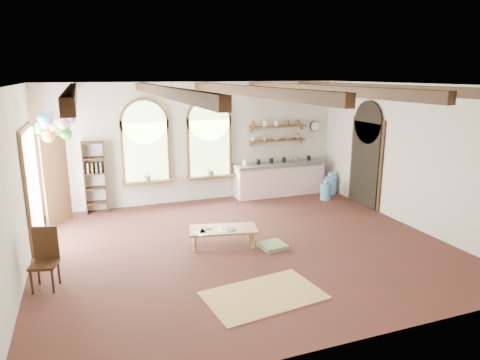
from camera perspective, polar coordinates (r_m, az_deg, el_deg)
name	(u,v)px	position (r m, az deg, el deg)	size (l,w,h in m)	color
floor	(244,246)	(8.80, 0.52, -8.74)	(8.00, 8.00, 0.00)	#4F2420
ceiling_beams	(244,90)	(8.12, 0.57, 11.87)	(6.20, 6.80, 0.18)	#392612
window_left	(146,145)	(11.25, -12.47, 4.62)	(1.30, 0.28, 2.20)	brown
window_right	(209,141)	(11.60, -4.10, 5.18)	(1.30, 0.28, 2.20)	brown
left_doorway	(32,187)	(9.71, -25.96, -0.85)	(0.10, 1.90, 2.50)	brown
right_doorway	(365,165)	(11.60, 16.35, 1.98)	(0.10, 1.30, 2.40)	black
kitchen_counter	(279,179)	(12.32, 5.25, 0.20)	(2.68, 0.62, 0.94)	#F5D0D5
wall_shelf_lower	(277,141)	(12.27, 5.00, 5.26)	(1.70, 0.24, 0.04)	brown
wall_shelf_upper	(278,127)	(12.22, 5.04, 7.12)	(1.70, 0.24, 0.04)	brown
wall_clock	(315,126)	(12.87, 9.98, 7.08)	(0.32, 0.32, 0.04)	black
bookshelf	(95,177)	(11.19, -18.79, 0.32)	(0.53, 0.32, 1.80)	#392612
coffee_table	(223,230)	(8.66, -2.25, -6.73)	(1.44, 0.89, 0.38)	#AD7F4F
side_chair	(45,271)	(7.75, -24.51, -11.03)	(0.48, 0.48, 1.00)	#392612
floor_mat	(264,295)	(6.99, 3.19, -15.09)	(1.81, 1.12, 0.02)	tan
floor_cushion	(273,246)	(8.71, 4.38, -8.73)	(0.48, 0.48, 0.08)	gray
water_jug_a	(331,184)	(12.70, 11.98, -0.55)	(0.34, 0.34, 0.65)	#5E93C9
water_jug_b	(326,191)	(12.08, 11.35, -1.42)	(0.30, 0.30, 0.57)	#5E93C9
balloon_cluster	(56,126)	(9.75, -23.36, 6.59)	(0.87, 0.90, 1.15)	white
table_book	(202,229)	(8.63, -5.03, -6.47)	(0.16, 0.23, 0.02)	olive
tablet	(229,229)	(8.57, -1.50, -6.58)	(0.18, 0.27, 0.01)	black
potted_plant_left	(148,175)	(11.30, -12.18, 0.62)	(0.27, 0.23, 0.30)	#598C4C
potted_plant_right	(211,170)	(11.65, -3.89, 1.30)	(0.27, 0.23, 0.30)	#598C4C
shelf_cup_a	(253,140)	(11.96, 1.74, 5.41)	(0.12, 0.10, 0.10)	white
shelf_cup_b	(264,139)	(12.10, 3.28, 5.48)	(0.10, 0.10, 0.09)	beige
shelf_bowl_a	(276,139)	(12.24, 4.79, 5.47)	(0.22, 0.22, 0.05)	beige
shelf_bowl_b	(287,138)	(12.40, 6.27, 5.55)	(0.20, 0.20, 0.06)	#8C664C
shelf_vase	(298,135)	(12.54, 7.71, 5.91)	(0.18, 0.18, 0.19)	slate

